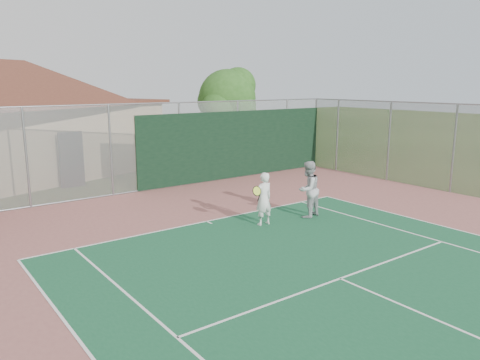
% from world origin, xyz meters
% --- Properties ---
extents(back_fence, '(20.08, 0.11, 3.53)m').
position_xyz_m(back_fence, '(2.11, 16.98, 1.67)').
color(back_fence, gray).
rests_on(back_fence, ground).
extents(side_fence_right, '(0.08, 9.00, 3.50)m').
position_xyz_m(side_fence_right, '(10.00, 12.50, 1.75)').
color(side_fence_right, gray).
rests_on(side_fence_right, ground).
extents(tree, '(3.68, 3.48, 5.13)m').
position_xyz_m(tree, '(7.29, 20.91, 3.37)').
color(tree, '#371F14').
rests_on(tree, ground).
extents(player_white_front, '(0.97, 0.63, 1.63)m').
position_xyz_m(player_white_front, '(1.21, 10.54, 0.82)').
color(player_white_front, silver).
rests_on(player_white_front, ground).
extents(player_grey_back, '(1.02, 0.87, 1.82)m').
position_xyz_m(player_grey_back, '(2.92, 10.37, 0.91)').
color(player_grey_back, '#AEB1B4').
rests_on(player_grey_back, ground).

